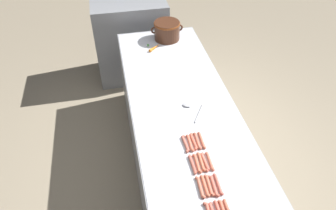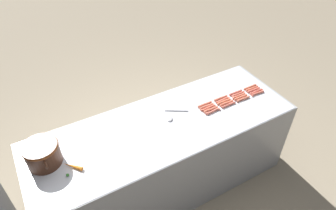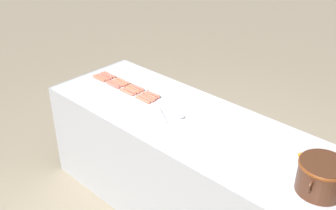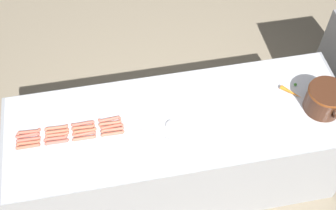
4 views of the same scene
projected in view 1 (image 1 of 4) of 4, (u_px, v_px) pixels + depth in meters
ground_plane at (179, 165)px, 3.16m from camera, size 20.00×20.00×0.00m
griddle_counter at (180, 136)px, 2.87m from camera, size 0.85×2.46×0.87m
back_cabinet at (131, 39)px, 4.04m from camera, size 0.89×0.66×1.04m
hot_dog_1 at (200, 187)px, 1.94m from camera, size 0.03×0.16×0.02m
hot_dog_2 at (192, 164)px, 2.07m from camera, size 0.03×0.16×0.02m
hot_dog_3 at (185, 144)px, 2.21m from camera, size 0.03×0.16×0.02m
hot_dog_5 at (205, 186)px, 1.95m from camera, size 0.03×0.16×0.02m
hot_dog_6 at (197, 163)px, 2.08m from camera, size 0.03×0.16×0.02m
hot_dog_7 at (190, 143)px, 2.21m from camera, size 0.03×0.16×0.02m
hot_dog_9 at (209, 185)px, 1.95m from camera, size 0.03×0.16×0.02m
hot_dog_10 at (201, 162)px, 2.09m from camera, size 0.03×0.16×0.02m
hot_dog_11 at (194, 141)px, 2.23m from camera, size 0.03×0.16×0.02m
hot_dog_13 at (214, 186)px, 1.95m from camera, size 0.03×0.16×0.02m
hot_dog_14 at (205, 162)px, 2.09m from camera, size 0.03×0.16×0.02m
hot_dog_15 at (197, 141)px, 2.23m from camera, size 0.03×0.16×0.02m
hot_dog_17 at (218, 184)px, 1.96m from camera, size 0.03×0.16×0.02m
hot_dog_18 at (210, 161)px, 2.09m from camera, size 0.02×0.16×0.02m
hot_dog_19 at (202, 140)px, 2.23m from camera, size 0.02×0.16×0.02m
bean_pot at (167, 30)px, 3.27m from camera, size 0.34×0.28×0.19m
serving_spoon at (191, 108)px, 2.50m from camera, size 0.18×0.25×0.02m
carrot at (155, 47)px, 3.18m from camera, size 0.15×0.14×0.03m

